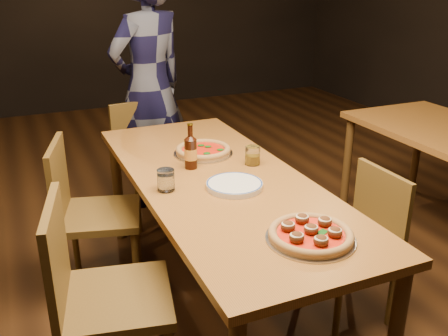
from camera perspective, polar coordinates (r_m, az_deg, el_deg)
name	(u,v)px	position (r m, az deg, el deg)	size (l,w,h in m)	color
ground	(220,303)	(2.85, -0.42, -15.13)	(9.00, 9.00, 0.00)	black
table_main	(220,191)	(2.51, -0.46, -2.62)	(0.80, 2.00, 0.75)	brown
chair_main_nw	(116,297)	(2.13, -12.26, -14.24)	(0.44, 0.44, 0.95)	brown
chair_main_sw	(100,214)	(2.85, -13.98, -5.10)	(0.43, 0.43, 0.92)	brown
chair_main_e	(349,245)	(2.63, 14.05, -8.58)	(0.39, 0.39, 0.83)	brown
chair_end	(150,162)	(3.61, -8.50, 0.74)	(0.41, 0.41, 0.87)	brown
pizza_meatball	(311,234)	(1.95, 9.89, -7.44)	(0.35, 0.35, 0.06)	#B7B7BF
pizza_margherita	(203,150)	(2.80, -2.40, 2.03)	(0.33, 0.33, 0.04)	#B7B7BF
plate_stack	(234,185)	(2.36, 1.20, -1.98)	(0.27, 0.27, 0.03)	white
beer_bottle	(191,153)	(2.58, -3.82, 1.75)	(0.07, 0.07, 0.23)	black
water_glass	(166,180)	(2.34, -6.66, -1.38)	(0.08, 0.08, 0.10)	white
amber_glass	(253,155)	(2.64, 3.28, 1.44)	(0.08, 0.08, 0.10)	#9E7411
diner	(149,88)	(3.77, -8.57, 9.07)	(0.66, 0.43, 1.81)	black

